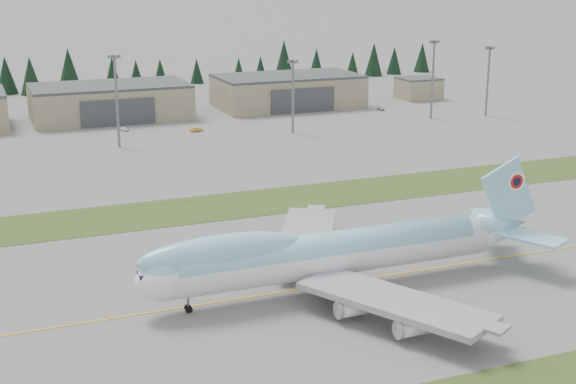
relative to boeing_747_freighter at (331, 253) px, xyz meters
name	(u,v)px	position (x,y,z in m)	size (l,w,h in m)	color
ground	(378,277)	(8.83, 1.57, -5.75)	(7000.00, 7000.00, 0.00)	slate
grass_strip_far	(274,201)	(8.83, 46.57, -5.75)	(400.00, 18.00, 0.08)	#314E1C
taxiway_line_main	(378,277)	(8.83, 1.57, -5.75)	(400.00, 0.40, 0.02)	gold
boeing_747_freighter	(331,253)	(0.00, 0.00, 0.00)	(65.58, 57.22, 17.45)	white
hangar_center	(110,101)	(-6.17, 151.46, -0.37)	(48.00, 26.60, 10.80)	gray
hangar_right	(288,91)	(53.83, 151.46, -0.37)	(48.00, 26.60, 10.80)	gray
control_shed	(419,88)	(103.83, 149.57, -1.95)	(14.00, 12.00, 7.60)	gray
floodlight_masts	(206,81)	(13.39, 110.85, 10.18)	(197.82, 7.91, 24.30)	slate
service_vehicle_a	(124,131)	(-6.17, 130.02, -5.75)	(1.41, 3.49, 1.19)	white
service_vehicle_b	(196,132)	(13.12, 121.33, -5.75)	(1.34, 3.81, 1.26)	#BA8D2E
service_vehicle_c	(381,110)	(79.75, 133.11, -5.75)	(1.49, 3.66, 1.06)	#A09FA4
conifer_belt	(104,72)	(1.97, 213.43, 1.19)	(278.92, 14.19, 16.89)	black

